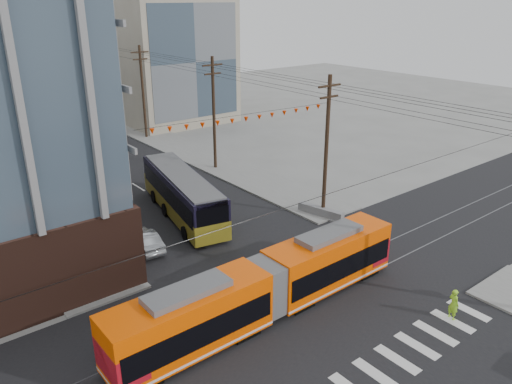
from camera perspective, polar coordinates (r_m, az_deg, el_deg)
ground at (r=27.86m, az=11.74°, el=-14.47°), size 160.00×160.00×0.00m
bg_bldg_ne_near at (r=71.04m, az=-10.00°, el=14.51°), size 14.00×14.00×16.00m
bg_bldg_ne_far at (r=89.87m, az=-15.25°, el=14.84°), size 16.00×16.00×14.00m
utility_pole_far at (r=75.44m, az=-18.01°, el=12.28°), size 0.30×0.30×11.00m
streetcar at (r=26.94m, az=1.13°, el=-10.89°), size 17.95×2.64×3.46m
city_bus at (r=39.28m, az=-8.38°, el=-0.27°), size 5.18×12.78×3.54m
parked_car_silver at (r=34.93m, az=-12.66°, el=-5.40°), size 1.76×4.21×1.35m
parked_car_white at (r=37.25m, az=-15.18°, el=-3.85°), size 2.52×5.03×1.40m
parked_car_grey at (r=43.35m, az=-19.96°, el=-0.86°), size 3.21×5.04×1.30m
pedestrian at (r=29.13m, az=21.65°, el=-11.82°), size 0.57×0.73×1.78m
jersey_barrier at (r=39.49m, az=7.41°, el=-2.27°), size 1.75×3.97×0.77m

